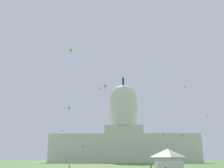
{
  "coord_description": "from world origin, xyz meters",
  "views": [
    {
      "loc": [
        1.54,
        -20.68,
        3.31
      ],
      "look_at": [
        -2.95,
        78.21,
        33.16
      ],
      "focal_mm": 39.63,
      "sensor_mm": 36.0,
      "label": 1
    }
  ],
  "objects_px": {
    "kite_violet_low": "(182,136)",
    "kite_white_high": "(46,87)",
    "capitol_building": "(124,135)",
    "kite_turquoise_low": "(62,132)",
    "person_tan_back_center": "(69,168)",
    "kite_pink_high": "(100,88)",
    "kite_lime_high_b": "(71,51)",
    "kite_orange_mid": "(79,109)",
    "kite_gold_mid": "(105,86)",
    "event_tent": "(168,160)",
    "kite_lime_high": "(185,87)",
    "kite_cyan_high": "(69,108)",
    "person_olive_edge_east": "(151,168)",
    "kite_black_low": "(207,117)",
    "kite_yellow_low": "(108,139)",
    "kite_orange_low": "(163,134)",
    "kite_green_low": "(83,146)"
  },
  "relations": [
    {
      "from": "kite_lime_high",
      "to": "kite_gold_mid",
      "type": "height_order",
      "value": "kite_lime_high"
    },
    {
      "from": "kite_gold_mid",
      "to": "kite_lime_high_b",
      "type": "relative_size",
      "value": 0.83
    },
    {
      "from": "kite_turquoise_low",
      "to": "person_olive_edge_east",
      "type": "bearing_deg",
      "value": 93.06
    },
    {
      "from": "person_tan_back_center",
      "to": "kite_turquoise_low",
      "type": "distance_m",
      "value": 56.5
    },
    {
      "from": "event_tent",
      "to": "kite_turquoise_low",
      "type": "bearing_deg",
      "value": 125.93
    },
    {
      "from": "kite_violet_low",
      "to": "kite_orange_low",
      "type": "relative_size",
      "value": 0.88
    },
    {
      "from": "kite_orange_mid",
      "to": "kite_orange_low",
      "type": "xyz_separation_m",
      "value": [
        51.08,
        7.64,
        -14.8
      ]
    },
    {
      "from": "kite_orange_mid",
      "to": "kite_cyan_high",
      "type": "distance_m",
      "value": 19.48
    },
    {
      "from": "kite_yellow_low",
      "to": "kite_white_high",
      "type": "xyz_separation_m",
      "value": [
        -31.36,
        1.01,
        25.76
      ]
    },
    {
      "from": "person_tan_back_center",
      "to": "kite_pink_high",
      "type": "xyz_separation_m",
      "value": [
        -0.44,
        91.5,
        49.4
      ]
    },
    {
      "from": "kite_violet_low",
      "to": "kite_black_low",
      "type": "bearing_deg",
      "value": 2.95
    },
    {
      "from": "person_olive_edge_east",
      "to": "kite_violet_low",
      "type": "distance_m",
      "value": 83.39
    },
    {
      "from": "capitol_building",
      "to": "person_olive_edge_east",
      "type": "xyz_separation_m",
      "value": [
        7.66,
        -124.46,
        -20.15
      ]
    },
    {
      "from": "kite_turquoise_low",
      "to": "kite_gold_mid",
      "type": "bearing_deg",
      "value": 77.13
    },
    {
      "from": "kite_violet_low",
      "to": "kite_white_high",
      "type": "bearing_deg",
      "value": -55.15
    },
    {
      "from": "capitol_building",
      "to": "kite_turquoise_low",
      "type": "xyz_separation_m",
      "value": [
        -31.56,
        -75.08,
        -4.61
      ]
    },
    {
      "from": "capitol_building",
      "to": "kite_orange_mid",
      "type": "relative_size",
      "value": 61.12
    },
    {
      "from": "person_olive_edge_east",
      "to": "kite_green_low",
      "type": "distance_m",
      "value": 103.9
    },
    {
      "from": "person_tan_back_center",
      "to": "kite_black_low",
      "type": "relative_size",
      "value": 0.95
    },
    {
      "from": "person_tan_back_center",
      "to": "kite_cyan_high",
      "type": "distance_m",
      "value": 98.89
    },
    {
      "from": "kite_orange_mid",
      "to": "kite_cyan_high",
      "type": "bearing_deg",
      "value": -79.58
    },
    {
      "from": "kite_orange_mid",
      "to": "kite_violet_low",
      "type": "xyz_separation_m",
      "value": [
        62.44,
        6.27,
        -15.83
      ]
    },
    {
      "from": "kite_cyan_high",
      "to": "kite_pink_high",
      "type": "bearing_deg",
      "value": -161.22
    },
    {
      "from": "kite_gold_mid",
      "to": "kite_white_high",
      "type": "distance_m",
      "value": 66.6
    },
    {
      "from": "kite_turquoise_low",
      "to": "kite_orange_low",
      "type": "relative_size",
      "value": 0.5
    },
    {
      "from": "kite_orange_low",
      "to": "capitol_building",
      "type": "bearing_deg",
      "value": 146.58
    },
    {
      "from": "kite_turquoise_low",
      "to": "kite_black_low",
      "type": "bearing_deg",
      "value": 111.81
    },
    {
      "from": "kite_white_high",
      "to": "kite_turquoise_low",
      "type": "height_order",
      "value": "kite_white_high"
    },
    {
      "from": "person_olive_edge_east",
      "to": "kite_white_high",
      "type": "bearing_deg",
      "value": 125.91
    },
    {
      "from": "capitol_building",
      "to": "event_tent",
      "type": "xyz_separation_m",
      "value": [
        11.02,
        -134.86,
        -18.0
      ]
    },
    {
      "from": "person_olive_edge_east",
      "to": "kite_pink_high",
      "type": "relative_size",
      "value": 0.4
    },
    {
      "from": "kite_orange_low",
      "to": "kite_white_high",
      "type": "bearing_deg",
      "value": -119.57
    },
    {
      "from": "capitol_building",
      "to": "kite_gold_mid",
      "type": "distance_m",
      "value": 139.29
    },
    {
      "from": "person_tan_back_center",
      "to": "kite_violet_low",
      "type": "xyz_separation_m",
      "value": [
        51.29,
        79.77,
        15.83
      ]
    },
    {
      "from": "kite_orange_mid",
      "to": "kite_turquoise_low",
      "type": "distance_m",
      "value": 27.19
    },
    {
      "from": "kite_orange_mid",
      "to": "kite_orange_low",
      "type": "distance_m",
      "value": 53.73
    },
    {
      "from": "person_tan_back_center",
      "to": "kite_orange_low",
      "type": "height_order",
      "value": "kite_orange_low"
    },
    {
      "from": "kite_pink_high",
      "to": "kite_lime_high_b",
      "type": "bearing_deg",
      "value": 161.19
    },
    {
      "from": "kite_cyan_high",
      "to": "kite_lime_high_b",
      "type": "bearing_deg",
      "value": 116.55
    },
    {
      "from": "person_tan_back_center",
      "to": "person_olive_edge_east",
      "type": "relative_size",
      "value": 1.04
    },
    {
      "from": "kite_gold_mid",
      "to": "person_tan_back_center",
      "type": "bearing_deg",
      "value": 149.55
    },
    {
      "from": "event_tent",
      "to": "kite_lime_high",
      "type": "height_order",
      "value": "kite_lime_high"
    },
    {
      "from": "kite_turquoise_low",
      "to": "kite_lime_high",
      "type": "bearing_deg",
      "value": 161.52
    },
    {
      "from": "kite_lime_high",
      "to": "kite_pink_high",
      "type": "bearing_deg",
      "value": 29.85
    },
    {
      "from": "kite_yellow_low",
      "to": "kite_gold_mid",
      "type": "bearing_deg",
      "value": -168.84
    },
    {
      "from": "event_tent",
      "to": "person_tan_back_center",
      "type": "bearing_deg",
      "value": 164.57
    },
    {
      "from": "kite_black_low",
      "to": "kite_green_low",
      "type": "xyz_separation_m",
      "value": [
        -57.3,
        86.35,
        -5.98
      ]
    },
    {
      "from": "kite_violet_low",
      "to": "kite_orange_low",
      "type": "bearing_deg",
      "value": -88.38
    },
    {
      "from": "kite_gold_mid",
      "to": "event_tent",
      "type": "bearing_deg",
      "value": 32.12
    },
    {
      "from": "capitol_building",
      "to": "person_tan_back_center",
      "type": "bearing_deg",
      "value": -97.2
    }
  ]
}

